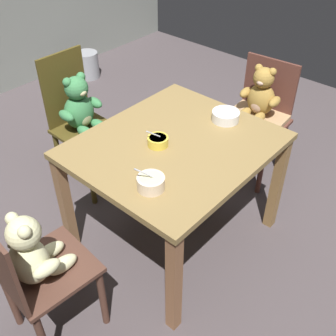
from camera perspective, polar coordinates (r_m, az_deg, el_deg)
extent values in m
cube|color=#494042|center=(2.69, 0.81, -9.33)|extent=(5.20, 5.20, 0.04)
cube|color=olive|center=(2.21, 0.97, 3.14)|extent=(1.04, 0.90, 0.04)
cube|color=brown|center=(2.01, 0.82, -15.86)|extent=(0.06, 0.06, 0.67)
cube|color=olive|center=(2.59, 14.87, -2.24)|extent=(0.06, 0.06, 0.67)
cube|color=#87603E|center=(2.44, -14.00, -4.98)|extent=(0.06, 0.06, 0.67)
cube|color=brown|center=(2.93, 0.93, 4.62)|extent=(0.06, 0.06, 0.67)
cube|color=#552F26|center=(2.95, 11.76, 6.14)|extent=(0.42, 0.45, 0.02)
cube|color=#552F26|center=(3.00, 13.94, 10.98)|extent=(0.05, 0.38, 0.40)
cylinder|color=#552F26|center=(3.02, 6.80, 2.45)|extent=(0.04, 0.04, 0.42)
cylinder|color=#552F26|center=(2.90, 12.81, -0.10)|extent=(0.04, 0.04, 0.42)
cylinder|color=#552F26|center=(3.26, 9.84, 5.13)|extent=(0.04, 0.04, 0.42)
cylinder|color=#552F26|center=(3.15, 15.49, 2.87)|extent=(0.04, 0.04, 0.42)
cube|color=tan|center=(2.94, 11.83, 6.61)|extent=(0.38, 0.41, 0.04)
ellipsoid|color=olive|center=(2.93, 12.78, 9.29)|extent=(0.18, 0.20, 0.22)
ellipsoid|color=beige|center=(2.89, 12.27, 8.71)|extent=(0.07, 0.11, 0.13)
sphere|color=olive|center=(2.85, 13.15, 12.09)|extent=(0.14, 0.14, 0.14)
ellipsoid|color=beige|center=(2.81, 12.65, 11.56)|extent=(0.05, 0.06, 0.04)
sphere|color=olive|center=(2.85, 12.49, 13.41)|extent=(0.05, 0.05, 0.05)
sphere|color=olive|center=(2.81, 14.31, 12.80)|extent=(0.05, 0.05, 0.05)
ellipsoid|color=olive|center=(2.93, 10.73, 10.27)|extent=(0.13, 0.07, 0.06)
ellipsoid|color=olive|center=(2.86, 14.58, 8.88)|extent=(0.13, 0.07, 0.06)
ellipsoid|color=olive|center=(2.89, 10.59, 7.44)|extent=(0.15, 0.08, 0.07)
ellipsoid|color=olive|center=(2.85, 12.46, 6.73)|extent=(0.15, 0.08, 0.07)
cube|color=#4F3025|center=(2.02, -16.23, -13.40)|extent=(0.42, 0.40, 0.02)
cylinder|color=#4F3025|center=(2.15, -9.06, -17.31)|extent=(0.04, 0.04, 0.42)
cylinder|color=#4F3025|center=(2.32, -13.73, -12.46)|extent=(0.04, 0.04, 0.42)
cylinder|color=#4F3025|center=(2.26, -20.98, -16.53)|extent=(0.04, 0.04, 0.42)
ellipsoid|color=beige|center=(1.91, -18.65, -12.11)|extent=(0.18, 0.21, 0.22)
ellipsoid|color=beige|center=(1.93, -17.20, -11.56)|extent=(0.07, 0.11, 0.13)
sphere|color=beige|center=(1.80, -19.44, -8.54)|extent=(0.15, 0.15, 0.15)
ellipsoid|color=beige|center=(1.81, -17.94, -8.01)|extent=(0.06, 0.06, 0.04)
sphere|color=beige|center=(1.72, -19.31, -8.39)|extent=(0.06, 0.06, 0.06)
sphere|color=beige|center=(1.79, -20.85, -6.57)|extent=(0.06, 0.06, 0.06)
ellipsoid|color=beige|center=(1.83, -16.48, -13.22)|extent=(0.13, 0.07, 0.06)
ellipsoid|color=beige|center=(1.97, -19.74, -9.35)|extent=(0.13, 0.07, 0.06)
ellipsoid|color=beige|center=(1.96, -14.43, -12.83)|extent=(0.15, 0.08, 0.07)
ellipsoid|color=beige|center=(2.03, -16.06, -11.02)|extent=(0.15, 0.08, 0.07)
cube|color=#493D16|center=(2.85, -10.99, 4.93)|extent=(0.37, 0.42, 0.02)
cube|color=#493D16|center=(2.86, -14.17, 10.69)|extent=(0.34, 0.02, 0.50)
cylinder|color=#493D16|center=(2.78, -10.58, -1.52)|extent=(0.04, 0.04, 0.42)
cylinder|color=#493D16|center=(2.93, -5.97, 1.31)|extent=(0.04, 0.04, 0.42)
cylinder|color=#493D16|center=(3.03, -14.86, 1.45)|extent=(0.04, 0.04, 0.42)
cylinder|color=#493D16|center=(3.16, -10.41, 3.94)|extent=(0.04, 0.04, 0.42)
ellipsoid|color=#3A7C48|center=(2.83, -12.25, 7.66)|extent=(0.21, 0.18, 0.24)
ellipsoid|color=#CBC48C|center=(2.79, -11.49, 7.07)|extent=(0.12, 0.06, 0.14)
sphere|color=#3A7C48|center=(2.74, -12.61, 10.77)|extent=(0.15, 0.15, 0.15)
ellipsoid|color=#CBC48C|center=(2.70, -11.86, 10.22)|extent=(0.06, 0.05, 0.05)
sphere|color=#3A7C48|center=(2.69, -13.83, 11.49)|extent=(0.06, 0.06, 0.06)
sphere|color=#3A7C48|center=(2.75, -12.01, 12.31)|extent=(0.06, 0.06, 0.06)
ellipsoid|color=#3A7C48|center=(2.74, -13.92, 7.04)|extent=(0.07, 0.14, 0.07)
ellipsoid|color=#3A7C48|center=(2.85, -10.15, 8.94)|extent=(0.07, 0.14, 0.07)
ellipsoid|color=#3A7C48|center=(2.76, -11.36, 4.87)|extent=(0.08, 0.16, 0.07)
ellipsoid|color=#3A7C48|center=(2.81, -9.55, 5.84)|extent=(0.08, 0.16, 0.07)
cylinder|color=gold|center=(2.17, -1.41, 3.74)|extent=(0.11, 0.11, 0.05)
cylinder|color=gold|center=(2.18, -1.40, 3.31)|extent=(0.06, 0.06, 0.01)
cylinder|color=beige|center=(2.16, -1.42, 4.19)|extent=(0.09, 0.09, 0.01)
cylinder|color=#BCBCC1|center=(2.13, -2.06, 4.74)|extent=(0.07, 0.04, 0.06)
ellipsoid|color=#BCBCC1|center=(2.16, -1.21, 4.17)|extent=(0.04, 0.03, 0.01)
cylinder|color=silver|center=(2.40, 7.99, 7.16)|extent=(0.16, 0.16, 0.06)
cylinder|color=silver|center=(2.41, 7.95, 6.70)|extent=(0.09, 0.09, 0.01)
cylinder|color=beige|center=(2.39, 8.04, 7.64)|extent=(0.13, 0.13, 0.01)
cylinder|color=beige|center=(1.89, -2.39, -2.08)|extent=(0.13, 0.13, 0.06)
cylinder|color=beige|center=(1.91, -2.37, -2.69)|extent=(0.07, 0.07, 0.01)
cylinder|color=beige|center=(1.88, -2.41, -1.44)|extent=(0.11, 0.11, 0.01)
cylinder|color=#BCBCC1|center=(1.85, -3.34, -0.70)|extent=(0.08, 0.06, 0.07)
ellipsoid|color=#BCBCC1|center=(1.88, -2.11, -1.53)|extent=(0.04, 0.04, 0.01)
cylinder|color=#93969B|center=(4.53, -11.07, 13.86)|extent=(0.23, 0.23, 0.27)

